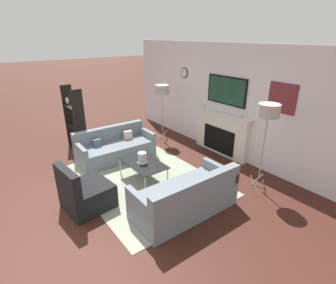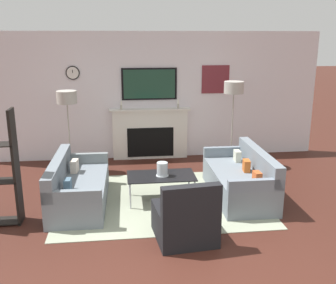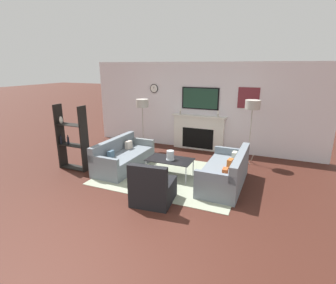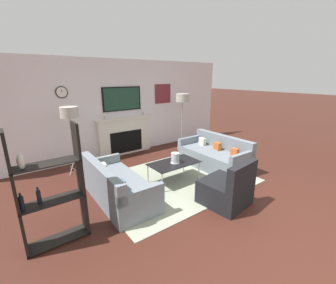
# 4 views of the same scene
# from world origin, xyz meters

# --- Properties ---
(ground_plane) EXTENTS (60.00, 60.00, 0.00)m
(ground_plane) POSITION_xyz_m (0.00, 0.00, 0.00)
(ground_plane) COLOR #3E1D15
(fireplace_wall) EXTENTS (7.41, 0.28, 2.70)m
(fireplace_wall) POSITION_xyz_m (0.00, 5.12, 1.22)
(fireplace_wall) COLOR white
(fireplace_wall) RESTS_ON ground_plane
(area_rug) EXTENTS (3.29, 2.48, 0.01)m
(area_rug) POSITION_xyz_m (0.00, 2.71, 0.01)
(area_rug) COLOR #949C83
(area_rug) RESTS_ON ground_plane
(couch_left) EXTENTS (0.84, 1.85, 0.75)m
(couch_left) POSITION_xyz_m (-1.34, 2.71, 0.27)
(couch_left) COLOR slate
(couch_left) RESTS_ON ground_plane
(couch_right) EXTENTS (0.84, 1.81, 0.79)m
(couch_right) POSITION_xyz_m (1.34, 2.71, 0.29)
(couch_right) COLOR slate
(couch_right) RESTS_ON ground_plane
(armchair) EXTENTS (0.83, 0.84, 0.86)m
(armchair) POSITION_xyz_m (0.18, 1.38, 0.28)
(armchair) COLOR black
(armchair) RESTS_ON ground_plane
(coffee_table) EXTENTS (1.09, 0.61, 0.44)m
(coffee_table) POSITION_xyz_m (-0.00, 2.68, 0.41)
(coffee_table) COLOR black
(coffee_table) RESTS_ON ground_plane
(hurricane_candle) EXTENTS (0.20, 0.20, 0.22)m
(hurricane_candle) POSITION_xyz_m (0.02, 2.66, 0.53)
(hurricane_candle) COLOR silver
(hurricane_candle) RESTS_ON coffee_table
(floor_lamp_left) EXTENTS (0.38, 0.38, 1.60)m
(floor_lamp_left) POSITION_xyz_m (-1.63, 4.36, 1.45)
(floor_lamp_left) COLOR #9E998E
(floor_lamp_left) RESTS_ON ground_plane
(floor_lamp_right) EXTENTS (0.39, 0.39, 1.74)m
(floor_lamp_right) POSITION_xyz_m (1.63, 4.36, 1.58)
(floor_lamp_right) COLOR #9E998E
(floor_lamp_right) RESTS_ON ground_plane
(shelf_unit) EXTENTS (0.81, 0.28, 1.66)m
(shelf_unit) POSITION_xyz_m (-2.49, 2.17, 0.79)
(shelf_unit) COLOR black
(shelf_unit) RESTS_ON ground_plane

